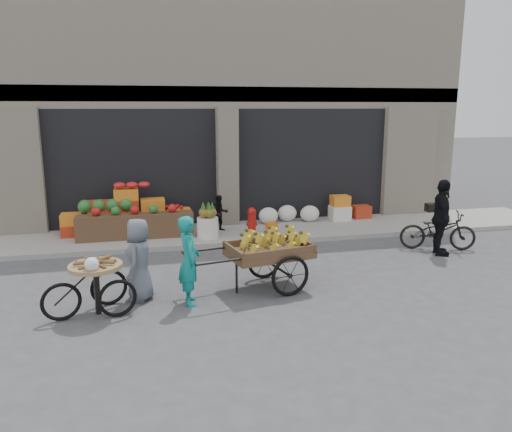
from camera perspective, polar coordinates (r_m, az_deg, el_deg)
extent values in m
plane|color=#424244|center=(9.17, 2.30, -8.51)|extent=(80.00, 80.00, 0.00)
cube|color=gray|center=(12.97, -2.52, -1.96)|extent=(18.00, 2.20, 0.12)
cube|color=beige|center=(16.62, -5.33, 13.12)|extent=(14.00, 6.00, 7.00)
cube|color=gray|center=(13.80, -3.66, 13.72)|extent=(14.00, 0.30, 0.40)
cube|color=black|center=(14.35, -13.83, 5.62)|extent=(4.40, 1.60, 3.10)
cube|color=black|center=(15.12, 5.37, 6.25)|extent=(4.40, 1.60, 3.10)
cube|color=beige|center=(13.70, -3.41, 5.65)|extent=(0.55, 0.80, 3.22)
cube|color=brown|center=(12.54, -13.60, -1.12)|extent=(2.80, 0.45, 0.60)
sphere|color=#1E5923|center=(12.96, -16.78, 1.13)|extent=(0.34, 0.34, 0.34)
cylinder|color=silver|center=(12.30, -5.54, -1.31)|extent=(0.52, 0.52, 0.50)
cylinder|color=#A5140F|center=(12.44, -0.48, -0.96)|extent=(0.20, 0.20, 0.56)
sphere|color=#A5140F|center=(12.37, -0.48, 0.48)|extent=(0.22, 0.22, 0.22)
cylinder|color=orange|center=(12.54, 1.80, -1.47)|extent=(0.32, 0.32, 0.30)
ellipsoid|color=silver|center=(13.87, 3.82, 0.15)|extent=(1.70, 0.60, 0.44)
imported|color=black|center=(12.89, -4.16, 0.32)|extent=(0.51, 0.43, 0.93)
cube|color=brown|center=(9.09, 1.51, -4.24)|extent=(1.62, 1.22, 0.13)
torus|color=black|center=(8.82, 3.94, -6.86)|extent=(0.73, 0.21, 0.73)
torus|color=black|center=(9.69, 1.01, -5.04)|extent=(0.73, 0.21, 0.73)
cylinder|color=black|center=(8.95, -2.23, -6.98)|extent=(0.05, 0.05, 0.61)
imported|color=#10827B|center=(8.43, -7.65, -5.05)|extent=(0.38, 0.57, 1.52)
cylinder|color=#9E7F51|center=(8.33, -17.89, -5.49)|extent=(1.04, 1.04, 0.07)
cube|color=black|center=(8.45, -17.71, -8.08)|extent=(0.10, 0.10, 0.80)
torus|color=black|center=(8.28, -15.54, -9.05)|extent=(0.61, 0.23, 0.62)
torus|color=black|center=(8.79, -16.45, -7.83)|extent=(0.61, 0.23, 0.62)
torus|color=black|center=(8.40, -21.37, -9.13)|extent=(0.61, 0.23, 0.62)
imported|color=slate|center=(8.78, -13.20, -4.87)|extent=(0.65, 0.81, 1.43)
imported|color=black|center=(12.36, 20.05, -1.57)|extent=(1.82, 1.15, 0.90)
imported|color=black|center=(11.84, 20.43, -0.17)|extent=(0.74, 1.09, 1.71)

